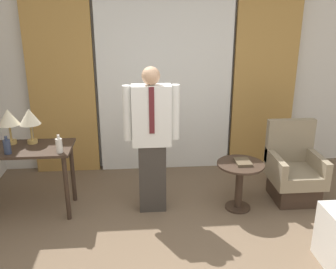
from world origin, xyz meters
name	(u,v)px	position (x,y,z in m)	size (l,w,h in m)	color
wall_back	(164,75)	(0.00, 2.67, 1.35)	(10.00, 0.06, 2.70)	silver
curtain_sheer_center	(165,81)	(0.00, 2.54, 1.29)	(1.84, 0.06, 2.58)	white
curtain_drape_left	(61,83)	(-1.40, 2.54, 1.29)	(0.88, 0.06, 2.58)	#B28442
curtain_drape_right	(264,79)	(1.40, 2.54, 1.29)	(0.88, 0.06, 2.58)	#B28442
desk	(20,158)	(-1.71, 1.41, 0.67)	(1.15, 0.55, 0.79)	#38281E
table_lamp_left	(8,118)	(-1.82, 1.55, 1.09)	(0.23, 0.23, 0.41)	tan
table_lamp_right	(30,118)	(-1.59, 1.55, 1.09)	(0.23, 0.23, 0.41)	tan
bottle_near_edge	(59,145)	(-1.23, 1.24, 0.88)	(0.07, 0.07, 0.20)	silver
bottle_by_lamp	(7,146)	(-1.77, 1.25, 0.88)	(0.08, 0.08, 0.20)	#2D3851
person	(152,136)	(-0.24, 1.34, 0.92)	(0.61, 0.20, 1.68)	#38332D
armchair	(293,173)	(1.50, 1.49, 0.33)	(0.59, 0.61, 0.95)	#38281E
side_table	(240,178)	(0.77, 1.28, 0.39)	(0.54, 0.54, 0.58)	#38281E
book	(243,162)	(0.79, 1.28, 0.59)	(0.17, 0.23, 0.03)	brown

